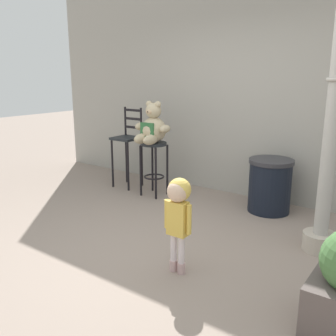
# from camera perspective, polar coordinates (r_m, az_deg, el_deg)

# --- Properties ---
(ground_plane) EXTENTS (24.00, 24.00, 0.00)m
(ground_plane) POSITION_cam_1_polar(r_m,az_deg,el_deg) (3.80, -2.27, -12.66)
(ground_plane) COLOR gray
(building_wall) EXTENTS (7.30, 0.30, 3.82)m
(building_wall) POSITION_cam_1_polar(r_m,az_deg,el_deg) (5.41, 13.46, 15.91)
(building_wall) COLOR #9E9A91
(building_wall) RESTS_ON ground_plane
(bar_stool_with_teddy) EXTENTS (0.36, 0.36, 0.77)m
(bar_stool_with_teddy) POSITION_cam_1_polar(r_m,az_deg,el_deg) (5.33, -2.15, 1.49)
(bar_stool_with_teddy) COLOR black
(bar_stool_with_teddy) RESTS_ON ground_plane
(teddy_bear) EXTENTS (0.55, 0.49, 0.58)m
(teddy_bear) POSITION_cam_1_polar(r_m,az_deg,el_deg) (5.23, -2.39, 6.15)
(teddy_bear) COLOR tan
(teddy_bear) RESTS_ON bar_stool_with_teddy
(child_walking) EXTENTS (0.27, 0.22, 0.86)m
(child_walking) POSITION_cam_1_polar(r_m,az_deg,el_deg) (3.21, 1.58, -5.68)
(child_walking) COLOR #C29E9C
(child_walking) RESTS_ON ground_plane
(trash_bin) EXTENTS (0.55, 0.55, 0.68)m
(trash_bin) POSITION_cam_1_polar(r_m,az_deg,el_deg) (4.90, 15.22, -2.56)
(trash_bin) COLOR black
(trash_bin) RESTS_ON ground_plane
(lamppost) EXTENTS (0.33, 0.33, 2.88)m
(lamppost) POSITION_cam_1_polar(r_m,az_deg,el_deg) (3.80, 23.52, 4.34)
(lamppost) COLOR #B5AA99
(lamppost) RESTS_ON ground_plane
(bar_chair_empty) EXTENTS (0.38, 0.38, 1.21)m
(bar_chair_empty) POSITION_cam_1_polar(r_m,az_deg,el_deg) (5.77, -6.12, 3.82)
(bar_chair_empty) COLOR black
(bar_chair_empty) RESTS_ON ground_plane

